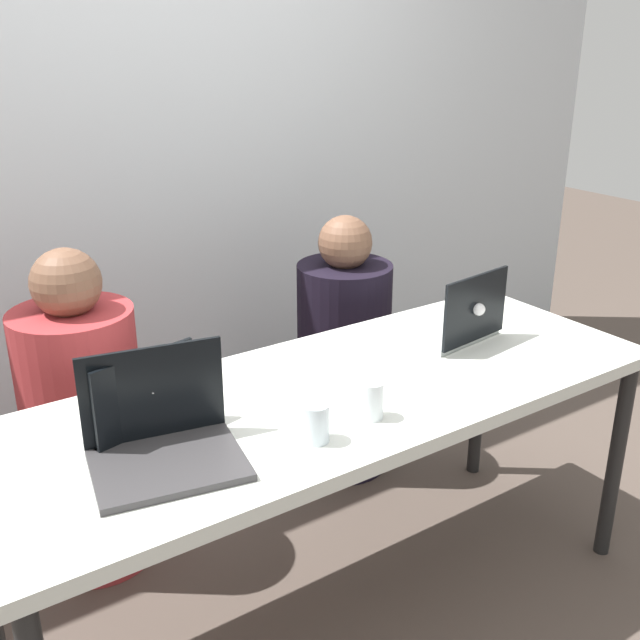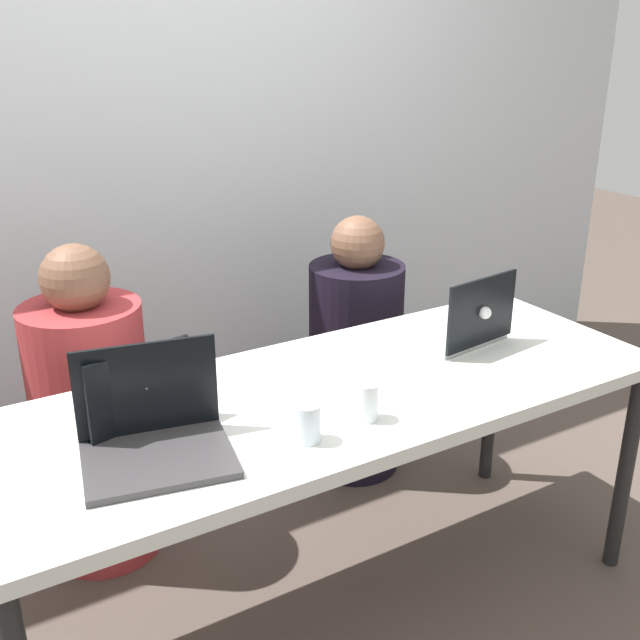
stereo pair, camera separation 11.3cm
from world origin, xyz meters
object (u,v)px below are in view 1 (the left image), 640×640
(water_glass_center, at_px, (372,402))
(water_glass_left, at_px, (316,425))
(person_on_right, at_px, (344,360))
(laptop_front_left, at_px, (163,439))
(laptop_back_left, at_px, (131,409))
(laptop_back_right, at_px, (454,324))
(person_on_left, at_px, (85,430))

(water_glass_center, relative_size, water_glass_left, 1.02)
(person_on_right, bearing_deg, laptop_front_left, 32.81)
(laptop_back_left, relative_size, laptop_back_right, 1.02)
(person_on_right, distance_m, water_glass_left, 1.17)
(person_on_left, distance_m, laptop_front_left, 0.80)
(person_on_right, relative_size, water_glass_center, 10.43)
(laptop_back_right, relative_size, water_glass_left, 3.26)
(person_on_left, xyz_separation_m, water_glass_center, (0.50, -0.84, 0.32))
(person_on_right, xyz_separation_m, water_glass_center, (-0.53, -0.84, 0.34))
(person_on_left, distance_m, person_on_right, 1.03)
(water_glass_center, bearing_deg, laptop_front_left, 167.62)
(water_glass_center, height_order, water_glass_left, water_glass_center)
(laptop_front_left, height_order, water_glass_left, laptop_front_left)
(person_on_left, bearing_deg, person_on_right, 170.74)
(laptop_back_right, relative_size, water_glass_center, 3.19)
(laptop_back_left, bearing_deg, water_glass_left, 124.12)
(person_on_right, relative_size, laptop_back_right, 3.26)
(water_glass_center, bearing_deg, laptop_back_right, 26.26)
(person_on_right, xyz_separation_m, laptop_back_right, (0.01, -0.58, 0.34))
(laptop_back_left, relative_size, water_glass_left, 3.33)
(laptop_back_right, distance_m, laptop_front_left, 1.06)
(person_on_left, xyz_separation_m, laptop_back_right, (1.03, -0.58, 0.33))
(laptop_front_left, bearing_deg, laptop_back_left, 102.62)
(laptop_back_left, distance_m, laptop_front_left, 0.19)
(person_on_left, relative_size, water_glass_left, 11.05)
(laptop_front_left, bearing_deg, person_on_left, 99.66)
(person_on_right, distance_m, laptop_back_left, 1.23)
(water_glass_center, bearing_deg, person_on_right, 57.87)
(laptop_back_left, height_order, laptop_back_right, laptop_back_right)
(person_on_left, bearing_deg, water_glass_center, 111.14)
(laptop_back_left, xyz_separation_m, water_glass_left, (0.34, -0.31, -0.01))
(laptop_back_right, xyz_separation_m, water_glass_center, (-0.54, -0.26, -0.01))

